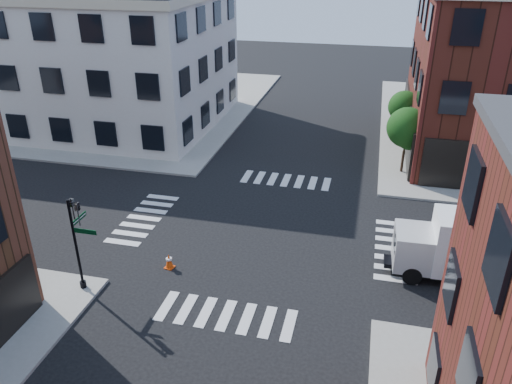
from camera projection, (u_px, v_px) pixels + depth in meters
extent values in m
plane|color=black|center=(263.00, 233.00, 27.21)|extent=(120.00, 120.00, 0.00)
cube|color=gray|center=(105.00, 102.00, 49.89)|extent=(30.00, 30.00, 0.15)
cube|color=silver|center=(88.00, 57.00, 42.71)|extent=(22.00, 16.00, 11.00)
cylinder|color=black|center=(402.00, 161.00, 33.97)|extent=(0.18, 0.18, 1.47)
cylinder|color=black|center=(404.00, 151.00, 33.64)|extent=(0.12, 0.12, 1.47)
sphere|color=#11370F|center=(407.00, 128.00, 32.90)|extent=(2.69, 2.69, 2.69)
sphere|color=#11370F|center=(410.00, 136.00, 33.00)|extent=(1.85, 1.85, 1.85)
cylinder|color=black|center=(401.00, 134.00, 39.23)|extent=(0.18, 0.18, 1.33)
cylinder|color=black|center=(402.00, 125.00, 38.94)|extent=(0.12, 0.12, 1.33)
sphere|color=#11370F|center=(404.00, 107.00, 38.27)|extent=(2.43, 2.43, 2.43)
sphere|color=#11370F|center=(407.00, 113.00, 38.35)|extent=(1.67, 1.67, 1.67)
cylinder|color=black|center=(76.00, 247.00, 21.68)|extent=(0.12, 0.12, 4.60)
cylinder|color=black|center=(83.00, 284.00, 22.57)|extent=(0.28, 0.28, 0.30)
cube|color=#053819|center=(85.00, 231.00, 21.19)|extent=(1.10, 0.03, 0.22)
cube|color=#053819|center=(79.00, 219.00, 21.68)|extent=(0.03, 1.10, 0.22)
imported|color=black|center=(79.00, 214.00, 20.99)|extent=(0.22, 0.18, 1.10)
imported|color=black|center=(73.00, 210.00, 21.30)|extent=(0.18, 0.22, 1.10)
cube|color=white|center=(492.00, 247.00, 22.50)|extent=(5.21, 2.36, 2.75)
cube|color=maroon|center=(498.00, 260.00, 21.51)|extent=(1.95, 0.09, 0.62)
cube|color=maroon|center=(487.00, 234.00, 23.49)|extent=(1.95, 0.09, 0.62)
cube|color=silver|center=(413.00, 247.00, 23.34)|extent=(1.83, 2.18, 1.78)
cube|color=black|center=(396.00, 240.00, 23.36)|extent=(0.14, 1.69, 0.80)
cube|color=black|center=(462.00, 270.00, 23.32)|extent=(7.12, 1.09, 0.22)
cylinder|color=black|center=(412.00, 275.00, 22.93)|extent=(0.90, 0.34, 0.89)
cylinder|color=black|center=(409.00, 253.00, 24.57)|extent=(0.90, 0.34, 0.89)
cylinder|color=black|center=(486.00, 284.00, 22.34)|extent=(0.90, 0.34, 0.89)
cylinder|color=black|center=(478.00, 261.00, 23.98)|extent=(0.90, 0.34, 0.89)
cube|color=#EF470A|center=(170.00, 267.00, 24.24)|extent=(0.49, 0.49, 0.04)
cone|color=#EF470A|center=(169.00, 261.00, 24.08)|extent=(0.47, 0.47, 0.78)
cylinder|color=white|center=(169.00, 259.00, 24.03)|extent=(0.30, 0.30, 0.09)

